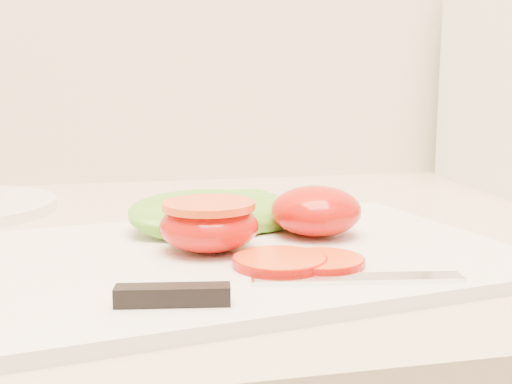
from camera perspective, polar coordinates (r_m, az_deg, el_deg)
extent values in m
cube|color=beige|center=(0.71, 16.18, -3.45)|extent=(3.92, 0.65, 0.03)
cube|color=white|center=(0.52, 0.24, -5.61)|extent=(0.44, 0.35, 0.01)
ellipsoid|color=#BA0000|center=(0.56, 5.36, -1.67)|extent=(0.08, 0.08, 0.04)
ellipsoid|color=#BA0000|center=(0.51, -4.19, -3.06)|extent=(0.08, 0.08, 0.04)
cylinder|color=#D2451A|center=(0.51, -4.22, -1.20)|extent=(0.07, 0.07, 0.01)
cylinder|color=#F84D15|center=(0.47, 2.13, -6.17)|extent=(0.07, 0.07, 0.01)
cylinder|color=#F84D15|center=(0.48, 5.98, -6.13)|extent=(0.06, 0.06, 0.01)
ellipsoid|color=#62B12E|center=(0.59, -4.29, -1.96)|extent=(0.18, 0.15, 0.03)
ellipsoid|color=#62B12E|center=(0.61, 0.01, -1.60)|extent=(0.14, 0.15, 0.03)
cube|color=silver|center=(0.44, 8.99, -7.60)|extent=(0.15, 0.04, 0.00)
cube|color=black|center=(0.40, -7.41, -9.08)|extent=(0.07, 0.03, 0.01)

